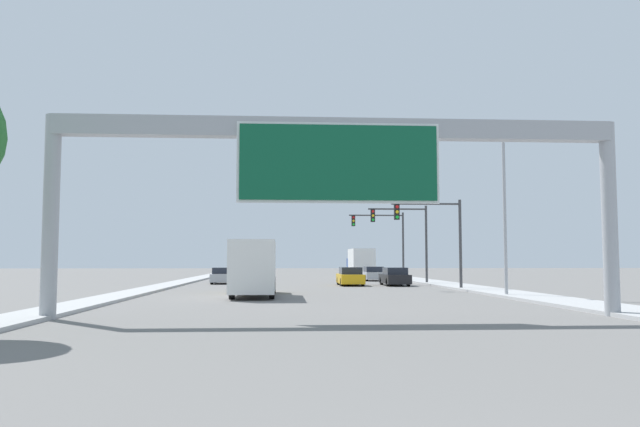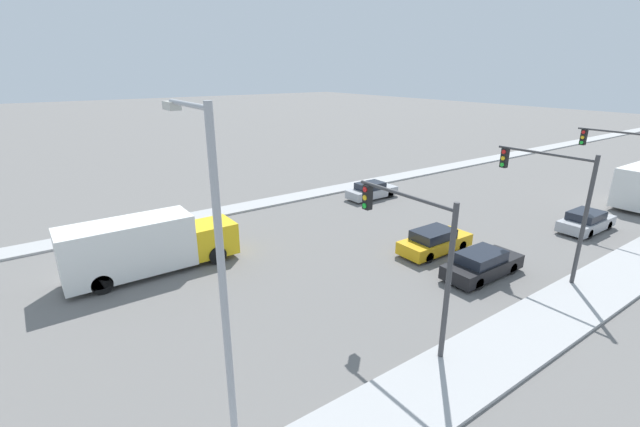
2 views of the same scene
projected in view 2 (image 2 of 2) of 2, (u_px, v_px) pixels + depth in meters
name	position (u px, v px, depth m)	size (l,w,h in m)	color
median_strip_left	(419.00, 173.00, 44.30)	(2.00, 120.00, 0.15)	#A9A9A9
car_mid_center	(434.00, 241.00, 25.18)	(1.83, 4.69, 1.45)	gold
car_near_right	(482.00, 264.00, 22.27)	(1.82, 4.74, 1.43)	black
car_far_right	(586.00, 221.00, 28.56)	(1.90, 4.44, 1.38)	#A5A8AD
car_far_left	(372.00, 191.00, 35.75)	(1.71, 4.43, 1.38)	#A5A8AD
truck_box_primary	(146.00, 246.00, 22.34)	(2.34, 8.82, 3.06)	yellow
traffic_light_near_intersection	(417.00, 243.00, 15.91)	(4.86, 0.32, 6.16)	#3D3D3F
traffic_light_mid_block	(556.00, 192.00, 21.29)	(5.04, 0.32, 6.62)	#3D3D3F
traffic_light_far_intersection	(635.00, 164.00, 26.85)	(5.56, 0.32, 6.80)	#3D3D3F
street_lamp_right	(218.00, 281.00, 9.84)	(2.73, 0.28, 9.76)	#9EA0A5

